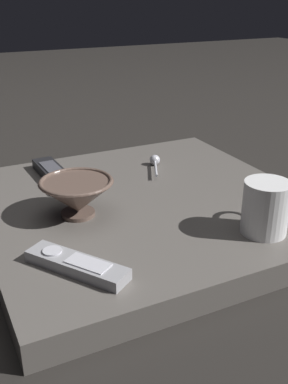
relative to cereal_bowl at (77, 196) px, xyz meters
The scene contains 7 objects.
ground_plane 0.17m from the cereal_bowl, ahead, with size 6.00×6.00×0.00m, color black.
table 0.16m from the cereal_bowl, ahead, with size 0.66×0.65×0.05m.
cereal_bowl is the anchor object (origin of this frame).
coffee_mug 0.35m from the cereal_bowl, 36.94° to the right, with size 0.09×0.10×0.10m.
teaspoon 0.31m from the cereal_bowl, 33.77° to the left, with size 0.06×0.11×0.03m.
tv_remote_near 0.20m from the cereal_bowl, 86.84° to the left, with size 0.06×0.20×0.03m.
tv_remote_far 0.20m from the cereal_bowl, 109.28° to the right, with size 0.13×0.17×0.02m.
Camera 1 is at (-0.38, -0.79, 0.45)m, focal length 42.87 mm.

